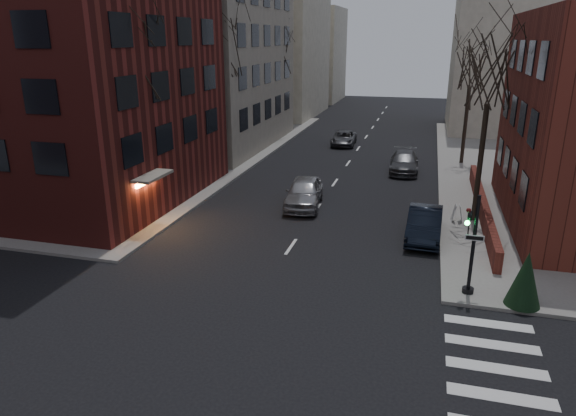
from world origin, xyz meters
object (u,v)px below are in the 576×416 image
object	(u,v)px
parked_sedan	(424,224)
streetlamp_far	(289,92)
tree_left_a	(136,62)
tree_left_c	(278,55)
tree_left_b	(224,48)
tree_right_b	(472,66)
sandwich_board	(457,213)
car_lane_silver	(304,192)
car_lane_gray	(404,162)
evergreen_shrub	(525,279)
car_lane_far	(344,138)
streetlamp_near	(212,122)
traffic_signal	(471,251)
tree_right_a	(491,72)

from	to	relation	value
parked_sedan	streetlamp_far	bearing A→B (deg)	119.60
tree_left_a	tree_left_c	world-z (taller)	tree_left_a
tree_left_b	tree_right_b	distance (m)	18.64
tree_left_c	sandwich_board	bearing A→B (deg)	-53.47
car_lane_silver	tree_left_c	bearing A→B (deg)	103.77
sandwich_board	tree_left_c	bearing A→B (deg)	123.03
car_lane_gray	evergreen_shrub	bearing A→B (deg)	-76.68
tree_left_a	streetlamp_far	distance (m)	28.32
parked_sedan	sandwich_board	bearing A→B (deg)	59.13
car_lane_far	sandwich_board	world-z (taller)	car_lane_far
tree_left_a	tree_left_b	distance (m)	12.01
tree_left_a	sandwich_board	bearing A→B (deg)	11.73
tree_left_b	sandwich_board	world-z (taller)	tree_left_b
sandwich_board	tree_right_b	bearing A→B (deg)	82.92
tree_left_b	tree_left_c	distance (m)	14.03
streetlamp_near	tree_left_b	bearing A→B (deg)	98.53
streetlamp_near	evergreen_shrub	world-z (taller)	streetlamp_near
traffic_signal	tree_right_a	bearing A→B (deg)	84.53
streetlamp_far	tree_left_c	bearing A→B (deg)	-106.70
sandwich_board	evergreen_shrub	xyz separation A→B (m)	(2.00, -8.97, 0.60)
car_lane_silver	car_lane_gray	xyz separation A→B (m)	(5.35, 10.02, -0.12)
streetlamp_near	car_lane_gray	distance (m)	14.61
tree_left_b	sandwich_board	distance (m)	20.50
tree_left_b	streetlamp_near	xyz separation A→B (m)	(0.60, -4.00, -4.68)
sandwich_board	parked_sedan	bearing A→B (deg)	-126.07
car_lane_far	evergreen_shrub	distance (m)	30.93
car_lane_gray	traffic_signal	bearing A→B (deg)	-81.81
car_lane_silver	tree_left_b	bearing A→B (deg)	129.67
car_lane_gray	car_lane_silver	bearing A→B (deg)	-120.05
streetlamp_near	evergreen_shrub	size ratio (longest dim) A/B	2.93
streetlamp_near	evergreen_shrub	xyz separation A→B (m)	(18.09, -13.50, -3.02)
tree_right_b	tree_right_a	bearing A→B (deg)	-90.00
tree_left_a	tree_left_c	distance (m)	26.00
tree_left_b	car_lane_gray	xyz separation A→B (m)	(13.28, 2.36, -8.17)
tree_left_c	car_lane_far	xyz separation A→B (m)	(7.25, -2.77, -7.39)
tree_right_a	evergreen_shrub	xyz separation A→B (m)	(1.09, -9.50, -6.81)
tree_right_a	streetlamp_near	distance (m)	17.87
tree_left_b	evergreen_shrub	distance (m)	26.74
car_lane_far	tree_right_a	bearing A→B (deg)	-64.82
tree_left_b	parked_sedan	distance (m)	20.40
tree_left_c	sandwich_board	size ratio (longest dim) A/B	10.34
tree_left_c	car_lane_gray	bearing A→B (deg)	-41.24
tree_left_b	evergreen_shrub	world-z (taller)	tree_left_b
streetlamp_near	sandwich_board	bearing A→B (deg)	-15.73
tree_left_b	evergreen_shrub	xyz separation A→B (m)	(18.69, -17.50, -7.69)
tree_right_b	car_lane_silver	bearing A→B (deg)	-125.32
parked_sedan	tree_right_a	bearing A→B (deg)	52.45
streetlamp_near	streetlamp_far	bearing A→B (deg)	90.00
tree_right_b	car_lane_gray	distance (m)	8.88
streetlamp_far	tree_left_a	bearing A→B (deg)	-91.23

